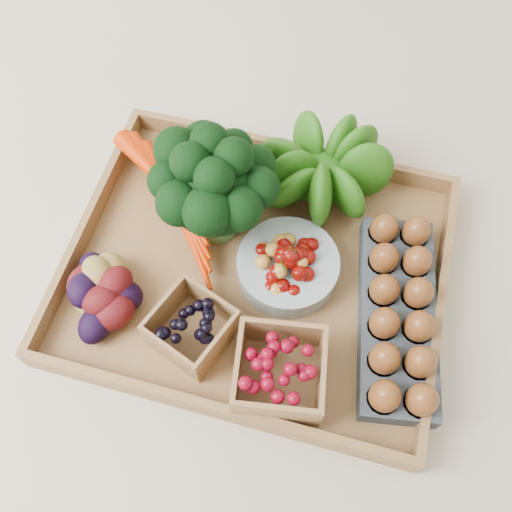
% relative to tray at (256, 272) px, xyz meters
% --- Properties ---
extents(ground, '(4.00, 4.00, 0.00)m').
position_rel_tray_xyz_m(ground, '(0.00, 0.00, -0.01)').
color(ground, beige).
rests_on(ground, ground).
extents(tray, '(0.55, 0.45, 0.01)m').
position_rel_tray_xyz_m(tray, '(0.00, 0.00, 0.00)').
color(tray, olive).
rests_on(tray, ground).
extents(carrots, '(0.21, 0.15, 0.05)m').
position_rel_tray_xyz_m(carrots, '(-0.14, 0.06, 0.03)').
color(carrots, red).
rests_on(carrots, tray).
extents(lettuce, '(0.13, 0.13, 0.13)m').
position_rel_tray_xyz_m(lettuce, '(0.06, 0.17, 0.07)').
color(lettuce, '#23510C').
rests_on(lettuce, tray).
extents(broccoli, '(0.19, 0.19, 0.15)m').
position_rel_tray_xyz_m(broccoli, '(-0.07, 0.06, 0.08)').
color(broccoli, black).
rests_on(broccoli, tray).
extents(cherry_bowl, '(0.15, 0.15, 0.04)m').
position_rel_tray_xyz_m(cherry_bowl, '(0.05, 0.01, 0.03)').
color(cherry_bowl, '#8C9EA5').
rests_on(cherry_bowl, tray).
extents(egg_carton, '(0.15, 0.31, 0.03)m').
position_rel_tray_xyz_m(egg_carton, '(0.21, -0.03, 0.02)').
color(egg_carton, '#3A404A').
rests_on(egg_carton, tray).
extents(potatoes, '(0.14, 0.14, 0.08)m').
position_rel_tray_xyz_m(potatoes, '(-0.20, -0.10, 0.05)').
color(potatoes, '#420A0D').
rests_on(potatoes, tray).
extents(punnet_blackberry, '(0.13, 0.13, 0.07)m').
position_rel_tray_xyz_m(punnet_blackberry, '(-0.06, -0.13, 0.04)').
color(punnet_blackberry, black).
rests_on(punnet_blackberry, tray).
extents(punnet_raspberry, '(0.13, 0.13, 0.08)m').
position_rel_tray_xyz_m(punnet_raspberry, '(0.07, -0.16, 0.05)').
color(punnet_raspberry, maroon).
rests_on(punnet_raspberry, tray).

